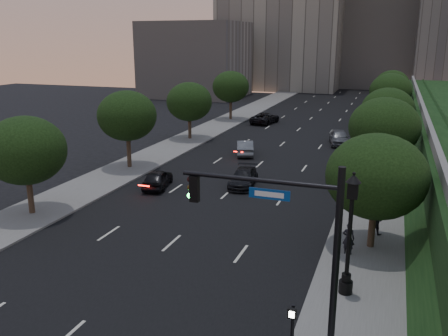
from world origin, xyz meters
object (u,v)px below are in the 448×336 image
at_px(pedestrian_a, 348,239).
at_px(pedestrian_b, 376,220).
at_px(sedan_far_left, 265,118).
at_px(sedan_far_right, 339,137).
at_px(pedestrian_c, 387,195).
at_px(sedan_mid_left, 245,147).
at_px(sedan_near_right, 243,178).
at_px(street_lamp, 349,240).
at_px(sedan_near_left, 157,179).
at_px(traffic_signal_mast, 303,260).

xyz_separation_m(pedestrian_a, pedestrian_b, (1.23, 3.22, -0.05)).
bearing_deg(sedan_far_left, sedan_far_right, 146.50).
relative_size(sedan_far_left, pedestrian_c, 3.37).
relative_size(sedan_mid_left, sedan_near_right, 0.99).
relative_size(street_lamp, sedan_near_left, 1.38).
bearing_deg(sedan_mid_left, street_lamp, 98.48).
xyz_separation_m(street_lamp, sedan_near_right, (-9.01, 13.82, -1.99)).
relative_size(traffic_signal_mast, sedan_far_left, 1.34).
bearing_deg(sedan_near_left, pedestrian_a, 141.53).
bearing_deg(sedan_far_left, sedan_mid_left, 108.33).
bearing_deg(pedestrian_a, street_lamp, 94.78).
bearing_deg(sedan_mid_left, sedan_far_left, -99.61).
xyz_separation_m(sedan_near_left, pedestrian_c, (16.36, 0.96, 0.23)).
xyz_separation_m(sedan_near_right, pedestrian_c, (10.40, -1.60, 0.28)).
relative_size(sedan_near_left, sedan_near_right, 0.92).
height_order(sedan_far_left, sedan_far_right, sedan_far_right).
distance_m(street_lamp, sedan_far_left, 43.81).
height_order(sedan_mid_left, pedestrian_c, pedestrian_c).
xyz_separation_m(sedan_far_left, pedestrian_a, (14.31, -37.22, 0.25)).
distance_m(traffic_signal_mast, sedan_mid_left, 30.30).
bearing_deg(street_lamp, pedestrian_b, 82.72).
bearing_deg(street_lamp, pedestrian_c, 83.52).
bearing_deg(pedestrian_a, pedestrian_c, -101.09).
bearing_deg(pedestrian_c, street_lamp, 81.21).
bearing_deg(pedestrian_c, traffic_signal_mast, 79.12).
bearing_deg(sedan_far_left, pedestrian_a, 120.65).
bearing_deg(pedestrian_a, sedan_near_right, -47.79).
xyz_separation_m(sedan_mid_left, pedestrian_a, (11.60, -19.51, 0.26)).
distance_m(street_lamp, pedestrian_a, 4.37).
bearing_deg(street_lamp, sedan_near_right, 123.09).
bearing_deg(pedestrian_a, pedestrian_b, -110.27).
xyz_separation_m(sedan_far_left, pedestrian_b, (15.54, -34.00, 0.21)).
xyz_separation_m(sedan_near_left, pedestrian_b, (15.90, -4.00, 0.24)).
distance_m(street_lamp, sedan_mid_left, 26.45).
height_order(traffic_signal_mast, sedan_far_right, traffic_signal_mast).
xyz_separation_m(sedan_far_left, sedan_far_right, (10.76, -10.08, 0.07)).
bearing_deg(sedan_mid_left, traffic_signal_mast, 92.55).
relative_size(sedan_near_left, pedestrian_c, 2.62).
height_order(sedan_mid_left, sedan_far_right, sedan_far_right).
bearing_deg(pedestrian_c, sedan_far_right, -76.86).
bearing_deg(pedestrian_c, pedestrian_a, 76.06).
height_order(sedan_far_right, pedestrian_c, pedestrian_c).
bearing_deg(sedan_far_right, pedestrian_a, -93.55).
bearing_deg(pedestrian_a, sedan_near_left, -25.67).
bearing_deg(street_lamp, sedan_far_right, 97.03).
distance_m(sedan_mid_left, pedestrian_c, 17.46).
relative_size(traffic_signal_mast, sedan_near_right, 1.58).
height_order(traffic_signal_mast, sedan_near_left, traffic_signal_mast).
bearing_deg(pedestrian_b, sedan_near_right, -3.60).
distance_m(sedan_far_left, sedan_near_right, 28.00).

